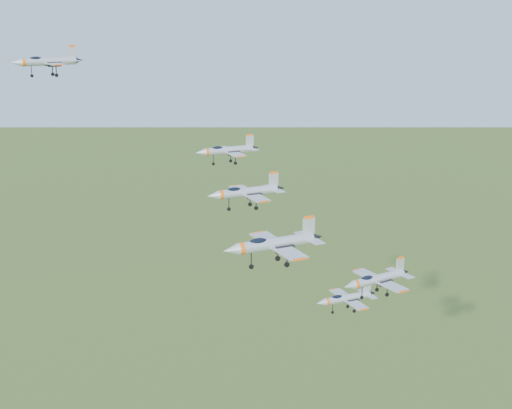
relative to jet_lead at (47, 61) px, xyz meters
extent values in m
cylinder|color=#B2B8BF|center=(0.31, 0.09, -0.03)|extent=(8.10, 3.42, 1.17)
cone|color=#B2B8BF|center=(-4.35, -1.29, -0.03)|extent=(1.89, 1.58, 1.17)
cone|color=black|center=(4.80, 1.42, -0.03)|extent=(1.49, 1.31, 0.99)
ellipsoid|color=black|center=(-1.59, -0.47, 0.41)|extent=(2.14, 1.37, 0.74)
cube|color=#B2B8BF|center=(1.20, -2.28, -0.25)|extent=(3.11, 4.39, 0.13)
cube|color=#B2B8BF|center=(-0.23, 2.56, -0.25)|extent=(3.11, 4.39, 0.13)
cube|color=#B2B8BF|center=(3.85, 1.14, 1.19)|extent=(1.33, 0.49, 1.89)
cube|color=#E95B10|center=(3.85, 1.14, 2.18)|extent=(0.99, 0.40, 0.32)
cylinder|color=#B2B8BF|center=(26.60, -6.01, -13.81)|extent=(7.98, 2.39, 1.14)
cone|color=#B2B8BF|center=(21.92, -6.77, -13.81)|extent=(1.74, 1.38, 1.14)
cone|color=black|center=(31.11, -5.28, -13.81)|extent=(1.37, 1.15, 0.97)
ellipsoid|color=black|center=(24.70, -6.32, -13.38)|extent=(2.04, 1.12, 0.72)
cube|color=#B2B8BF|center=(27.17, -8.41, -14.03)|extent=(2.61, 4.13, 0.12)
cube|color=#B2B8BF|center=(26.38, -3.56, -14.03)|extent=(2.61, 4.13, 0.12)
cube|color=#B2B8BF|center=(30.15, -5.44, -12.62)|extent=(1.32, 0.31, 1.84)
cube|color=#E95B10|center=(30.15, -5.44, -11.66)|extent=(0.97, 0.28, 0.31)
cylinder|color=#B2B8BF|center=(26.52, -32.24, -20.78)|extent=(10.39, 3.31, 1.49)
cone|color=#B2B8BF|center=(20.44, -33.35, -20.78)|extent=(2.29, 1.83, 1.49)
cone|color=black|center=(32.37, -31.18, -20.78)|extent=(1.80, 1.53, 1.26)
ellipsoid|color=black|center=(24.04, -32.69, -20.22)|extent=(2.67, 1.50, 0.94)
cube|color=#B2B8BF|center=(27.32, -35.35, -21.06)|extent=(3.49, 5.42, 0.16)
cube|color=#B2B8BF|center=(26.17, -29.05, -21.06)|extent=(3.49, 5.42, 0.16)
cube|color=#B2B8BF|center=(31.13, -31.40, -19.23)|extent=(1.71, 0.44, 2.40)
cube|color=#E95B10|center=(31.13, -31.40, -17.98)|extent=(1.27, 0.38, 0.40)
cylinder|color=#B2B8BF|center=(30.48, -2.97, -21.59)|extent=(10.42, 3.10, 1.49)
cone|color=#B2B8BF|center=(24.37, -3.95, -21.59)|extent=(2.27, 1.80, 1.49)
cone|color=black|center=(36.36, -2.03, -21.59)|extent=(1.78, 1.50, 1.27)
ellipsoid|color=black|center=(27.99, -3.37, -21.03)|extent=(2.66, 1.46, 0.95)
cube|color=#B2B8BF|center=(31.21, -6.10, -21.88)|extent=(3.40, 5.39, 0.16)
cube|color=#B2B8BF|center=(30.20, 0.23, -21.88)|extent=(3.40, 5.39, 0.16)
cube|color=#B2B8BF|center=(35.11, -2.23, -20.04)|extent=(1.72, 0.41, 2.41)
cube|color=#E95B10|center=(35.11, -2.23, -18.78)|extent=(1.27, 0.36, 0.40)
cylinder|color=#B2B8BF|center=(46.27, -20.78, -31.87)|extent=(9.43, 3.99, 1.36)
cone|color=#B2B8BF|center=(40.85, -22.39, -31.87)|extent=(2.20, 1.84, 1.36)
cone|color=black|center=(51.49, -19.23, -31.87)|extent=(1.74, 1.53, 1.16)
ellipsoid|color=black|center=(44.06, -21.43, -31.35)|extent=(2.49, 1.60, 0.86)
cube|color=#B2B8BF|center=(47.31, -23.53, -32.13)|extent=(3.62, 5.11, 0.15)
cube|color=#B2B8BF|center=(45.63, -17.91, -32.13)|extent=(3.62, 5.11, 0.15)
cube|color=#B2B8BF|center=(50.39, -19.55, -30.45)|extent=(1.54, 0.57, 2.20)
cube|color=#E95B10|center=(50.39, -19.55, -29.30)|extent=(1.15, 0.47, 0.37)
cylinder|color=#B2B8BF|center=(46.93, -7.62, -40.40)|extent=(8.79, 2.61, 1.26)
cone|color=#B2B8BF|center=(41.77, -8.45, -40.40)|extent=(1.92, 1.52, 1.26)
cone|color=black|center=(51.90, -6.83, -40.40)|extent=(1.51, 1.27, 1.07)
ellipsoid|color=black|center=(44.83, -7.96, -39.93)|extent=(2.24, 1.23, 0.80)
cube|color=#B2B8BF|center=(47.55, -10.27, -40.65)|extent=(2.87, 4.55, 0.14)
cube|color=#B2B8BF|center=(46.70, -4.92, -40.65)|extent=(2.87, 4.55, 0.14)
cube|color=#B2B8BF|center=(50.85, -7.00, -39.10)|extent=(1.45, 0.34, 2.03)
cube|color=#E95B10|center=(50.85, -7.00, -38.04)|extent=(1.07, 0.30, 0.34)
camera|label=1|loc=(1.89, -113.45, 7.55)|focal=50.00mm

